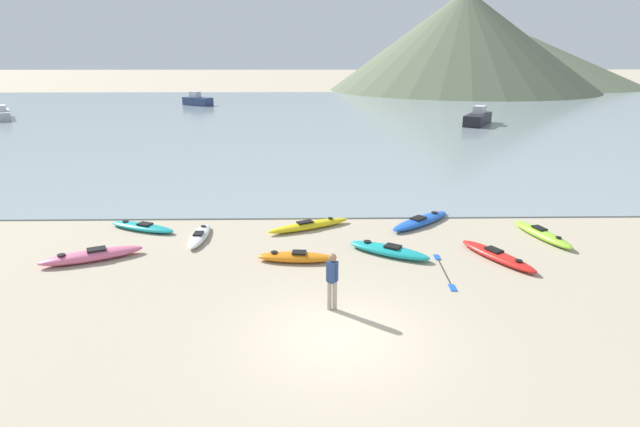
{
  "coord_description": "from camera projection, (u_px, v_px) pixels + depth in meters",
  "views": [
    {
      "loc": [
        -0.64,
        -10.86,
        6.73
      ],
      "look_at": [
        -0.29,
        8.37,
        0.5
      ],
      "focal_mm": 28.0,
      "sensor_mm": 36.0,
      "label": 1
    }
  ],
  "objects": [
    {
      "name": "ground_plane",
      "position": [
        338.0,
        336.0,
        12.42
      ],
      "size": [
        400.0,
        400.0,
        0.0
      ],
      "primitive_type": "plane",
      "color": "tan"
    },
    {
      "name": "bay_water",
      "position": [
        317.0,
        117.0,
        54.39
      ],
      "size": [
        160.0,
        70.0,
        0.06
      ],
      "primitive_type": "cube",
      "color": "gray",
      "rests_on": "ground_plane"
    },
    {
      "name": "far_hill_left",
      "position": [
        463.0,
        41.0,
        90.83
      ],
      "size": [
        48.29,
        48.29,
        17.43
      ],
      "primitive_type": "cone",
      "color": "#5B664C",
      "rests_on": "ground_plane"
    },
    {
      "name": "far_hill_midleft",
      "position": [
        527.0,
        61.0,
        104.69
      ],
      "size": [
        45.93,
        45.93,
        9.97
      ],
      "primitive_type": "cone",
      "color": "#5B664C",
      "rests_on": "ground_plane"
    },
    {
      "name": "kayak_on_sand_0",
      "position": [
        389.0,
        250.0,
        17.36
      ],
      "size": [
        2.95,
        2.24,
        0.37
      ],
      "color": "teal",
      "rests_on": "ground_plane"
    },
    {
      "name": "kayak_on_sand_1",
      "position": [
        92.0,
        255.0,
        16.87
      ],
      "size": [
        3.3,
        2.05,
        0.41
      ],
      "color": "#E5668C",
      "rests_on": "ground_plane"
    },
    {
      "name": "kayak_on_sand_2",
      "position": [
        309.0,
        225.0,
        19.9
      ],
      "size": [
        3.43,
        2.09,
        0.35
      ],
      "color": "yellow",
      "rests_on": "ground_plane"
    },
    {
      "name": "kayak_on_sand_3",
      "position": [
        199.0,
        236.0,
        18.83
      ],
      "size": [
        0.64,
        2.65,
        0.3
      ],
      "color": "white",
      "rests_on": "ground_plane"
    },
    {
      "name": "kayak_on_sand_4",
      "position": [
        421.0,
        221.0,
        20.44
      ],
      "size": [
        3.11,
        2.92,
        0.34
      ],
      "color": "blue",
      "rests_on": "ground_plane"
    },
    {
      "name": "kayak_on_sand_5",
      "position": [
        542.0,
        234.0,
        18.91
      ],
      "size": [
        1.43,
        3.19,
        0.38
      ],
      "color": "#8CCC2D",
      "rests_on": "ground_plane"
    },
    {
      "name": "kayak_on_sand_6",
      "position": [
        497.0,
        256.0,
        16.95
      ],
      "size": [
        2.09,
        3.14,
        0.33
      ],
      "color": "red",
      "rests_on": "ground_plane"
    },
    {
      "name": "kayak_on_sand_7",
      "position": [
        295.0,
        257.0,
        16.8
      ],
      "size": [
        2.65,
        0.88,
        0.36
      ],
      "color": "orange",
      "rests_on": "ground_plane"
    },
    {
      "name": "kayak_on_sand_8",
      "position": [
        142.0,
        227.0,
        19.79
      ],
      "size": [
        3.01,
        1.8,
        0.3
      ],
      "color": "teal",
      "rests_on": "ground_plane"
    },
    {
      "name": "person_near_foreground",
      "position": [
        332.0,
        278.0,
        13.42
      ],
      "size": [
        0.34,
        0.3,
        1.66
      ],
      "color": "gray",
      "rests_on": "ground_plane"
    },
    {
      "name": "moored_boat_0",
      "position": [
        478.0,
        118.0,
        48.14
      ],
      "size": [
        4.01,
        5.28,
        1.74
      ],
      "color": "black",
      "rests_on": "bay_water"
    },
    {
      "name": "moored_boat_1",
      "position": [
        197.0,
        101.0,
        65.64
      ],
      "size": [
        4.3,
        3.63,
        1.74
      ],
      "color": "navy",
      "rests_on": "bay_water"
    },
    {
      "name": "moored_boat_2",
      "position": [
        2.0,
        114.0,
        52.21
      ],
      "size": [
        4.09,
        5.57,
        1.47
      ],
      "color": "#B2B2B7",
      "rests_on": "bay_water"
    },
    {
      "name": "loose_paddle",
      "position": [
        444.0,
        271.0,
        16.04
      ],
      "size": [
        0.3,
        2.79,
        0.03
      ],
      "color": "black",
      "rests_on": "ground_plane"
    }
  ]
}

